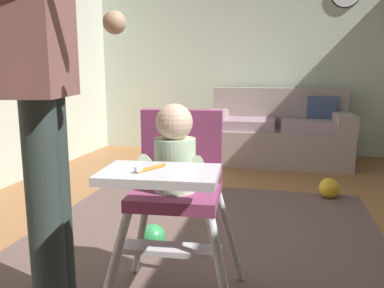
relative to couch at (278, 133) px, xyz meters
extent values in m
cube|color=#956138|center=(-0.28, -2.42, -0.38)|extent=(5.90, 7.41, 0.10)
cube|color=beige|center=(-0.28, 0.52, 1.03)|extent=(5.10, 0.06, 2.72)
cube|color=brown|center=(-0.43, -2.61, -0.33)|extent=(2.24, 2.73, 0.01)
cube|color=gray|center=(-0.01, -0.06, -0.13)|extent=(1.60, 0.84, 0.40)
cube|color=gray|center=(-0.01, 0.27, 0.30)|extent=(1.60, 0.22, 0.46)
cube|color=gray|center=(-0.72, -0.06, 0.17)|extent=(0.20, 0.84, 0.20)
cube|color=gray|center=(0.70, -0.06, 0.17)|extent=(0.20, 0.84, 0.20)
cube|color=gray|center=(-0.34, -0.11, 0.12)|extent=(0.60, 0.60, 0.11)
cube|color=gray|center=(0.32, -0.11, 0.12)|extent=(0.60, 0.60, 0.11)
cube|color=#3D4C75|center=(0.49, 0.14, 0.27)|extent=(0.35, 0.12, 0.34)
cylinder|color=white|center=(-0.60, -3.37, -0.08)|extent=(0.16, 0.18, 0.51)
cylinder|color=white|center=(-0.17, -3.33, -0.08)|extent=(0.18, 0.16, 0.51)
cylinder|color=white|center=(-0.64, -2.93, -0.08)|extent=(0.18, 0.16, 0.51)
cylinder|color=white|center=(-0.20, -2.89, -0.08)|extent=(0.16, 0.18, 0.51)
cube|color=#953D6A|center=(-0.40, -3.13, 0.19)|extent=(0.39, 0.39, 0.05)
cube|color=#953D6A|center=(-0.41, -2.98, 0.38)|extent=(0.36, 0.10, 0.32)
cube|color=white|center=(-0.38, -3.42, 0.35)|extent=(0.42, 0.29, 0.03)
cube|color=white|center=(-0.39, -3.24, -0.01)|extent=(0.41, 0.13, 0.02)
cylinder|color=beige|center=(-0.40, -3.15, 0.32)|extent=(0.18, 0.18, 0.22)
sphere|color=beige|center=(-0.40, -3.16, 0.50)|extent=(0.15, 0.15, 0.15)
cylinder|color=beige|center=(-0.50, -3.20, 0.34)|extent=(0.06, 0.15, 0.10)
cylinder|color=beige|center=(-0.29, -3.18, 0.34)|extent=(0.06, 0.15, 0.10)
cylinder|color=#C67A23|center=(-0.41, -3.42, 0.38)|extent=(0.07, 0.12, 0.01)
cube|color=white|center=(-0.44, -3.47, 0.38)|extent=(0.02, 0.03, 0.02)
cylinder|color=#2B3734|center=(-0.90, -3.32, 0.13)|extent=(0.14, 0.14, 0.94)
cylinder|color=#2B3734|center=(-0.93, -3.20, 0.13)|extent=(0.14, 0.14, 0.94)
cube|color=brown|center=(-0.92, -3.26, 0.88)|extent=(0.29, 0.44, 0.56)
sphere|color=tan|center=(-0.56, -3.35, 0.87)|extent=(0.08, 0.08, 0.08)
cylinder|color=brown|center=(-0.98, -3.03, 0.88)|extent=(0.07, 0.07, 0.51)
sphere|color=green|center=(-0.69, -2.59, -0.26)|extent=(0.15, 0.15, 0.15)
sphere|color=gold|center=(0.44, -1.35, -0.25)|extent=(0.17, 0.17, 0.17)
camera|label=1|loc=(0.01, -4.63, 0.69)|focal=36.03mm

